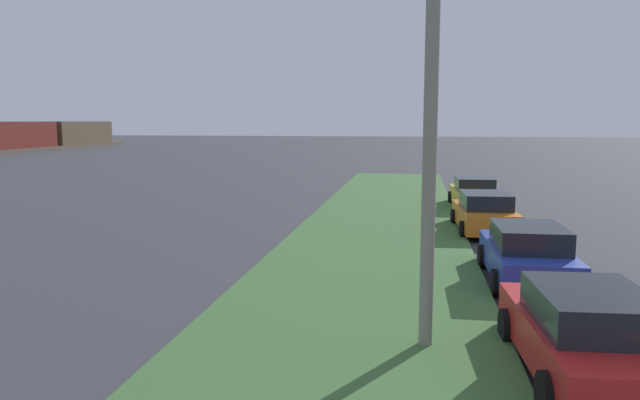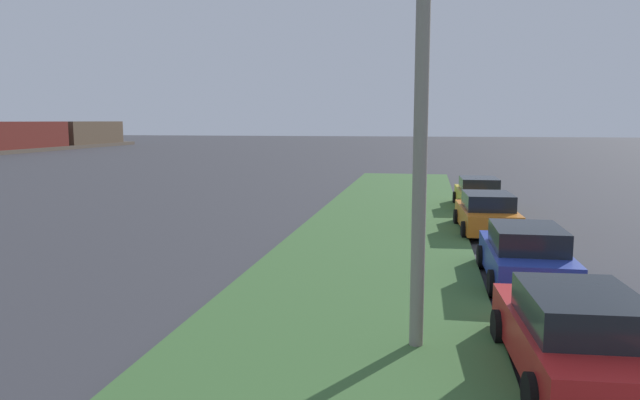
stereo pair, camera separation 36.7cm
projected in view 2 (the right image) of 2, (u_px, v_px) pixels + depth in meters
name	position (u px, v px, depth m)	size (l,w,h in m)	color
grass_median	(359.00, 283.00, 14.50)	(60.00, 6.00, 0.12)	#3D6633
parked_car_red	(576.00, 337.00, 9.10)	(4.39, 2.20, 1.47)	red
parked_car_blue	(525.00, 256.00, 14.58)	(4.32, 2.06, 1.47)	#23389E
parked_car_orange	(487.00, 214.00, 21.17)	(4.39, 2.19, 1.47)	orange
parked_car_yellow	(478.00, 194.00, 26.86)	(4.35, 2.11, 1.47)	gold
streetlight	(443.00, 97.00, 9.78)	(0.53, 2.88, 7.50)	gray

